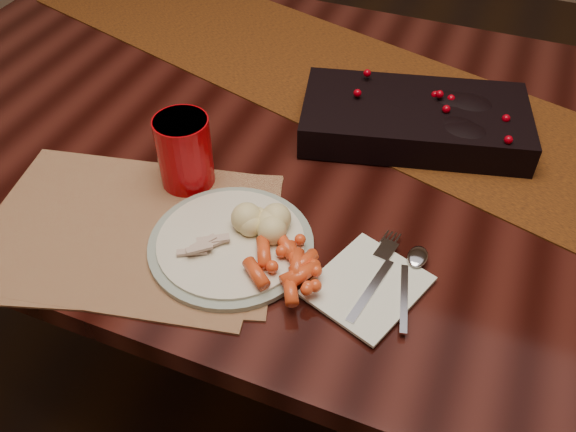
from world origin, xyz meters
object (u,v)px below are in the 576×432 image
at_px(napkin, 367,286).
at_px(dinner_plate, 231,243).
at_px(mashed_potatoes, 263,214).
at_px(turkey_shreds, 206,246).
at_px(placemat_main, 143,234).
at_px(centerpiece, 415,115).
at_px(dining_table, 328,274).
at_px(red_cup, 185,151).
at_px(baby_carrots, 274,259).

bearing_deg(napkin, dinner_plate, -160.01).
xyz_separation_m(mashed_potatoes, turkey_shreds, (-0.05, -0.08, -0.01)).
bearing_deg(placemat_main, centerpiece, 33.71).
xyz_separation_m(dining_table, centerpiece, (0.12, 0.06, 0.42)).
xyz_separation_m(dinner_plate, mashed_potatoes, (0.03, 0.04, 0.03)).
relative_size(dining_table, centerpiece, 4.64).
relative_size(placemat_main, turkey_shreds, 5.41).
bearing_deg(placemat_main, red_cup, 69.51).
relative_size(dinner_plate, mashed_potatoes, 3.08).
bearing_deg(centerpiece, napkin, -85.85).
relative_size(dinner_plate, turkey_shreds, 3.28).
height_order(baby_carrots, mashed_potatoes, mashed_potatoes).
relative_size(dinner_plate, napkin, 1.61).
height_order(mashed_potatoes, turkey_shreds, mashed_potatoes).
xyz_separation_m(turkey_shreds, red_cup, (-0.11, 0.14, 0.04)).
xyz_separation_m(centerpiece, red_cup, (-0.31, -0.26, 0.02)).
relative_size(placemat_main, red_cup, 3.37).
distance_m(dining_table, dinner_plate, 0.50).
xyz_separation_m(turkey_shreds, napkin, (0.23, 0.03, -0.02)).
bearing_deg(baby_carrots, napkin, 9.55).
relative_size(dining_table, turkey_shreds, 24.55).
bearing_deg(baby_carrots, dining_table, 92.87).
relative_size(placemat_main, mashed_potatoes, 5.08).
xyz_separation_m(dining_table, baby_carrots, (0.02, -0.33, 0.40)).
height_order(centerpiece, baby_carrots, centerpiece).
xyz_separation_m(dining_table, dinner_plate, (-0.06, -0.31, 0.39)).
relative_size(dining_table, mashed_potatoes, 23.05).
relative_size(turkey_shreds, napkin, 0.49).
bearing_deg(red_cup, centerpiece, 40.47).
bearing_deg(dining_table, napkin, -64.83).
distance_m(turkey_shreds, napkin, 0.23).
height_order(napkin, red_cup, red_cup).
relative_size(placemat_main, dinner_plate, 1.65).
xyz_separation_m(baby_carrots, mashed_potatoes, (-0.04, 0.07, 0.01)).
relative_size(turkey_shreds, red_cup, 0.62).
xyz_separation_m(centerpiece, dinner_plate, (-0.18, -0.37, -0.03)).
bearing_deg(turkey_shreds, baby_carrots, 5.77).
bearing_deg(turkey_shreds, mashed_potatoes, 54.08).
relative_size(mashed_potatoes, turkey_shreds, 1.06).
height_order(dining_table, napkin, napkin).
height_order(turkey_shreds, napkin, turkey_shreds).
distance_m(baby_carrots, turkey_shreds, 0.10).
distance_m(dining_table, placemat_main, 0.54).
bearing_deg(baby_carrots, placemat_main, -179.06).
bearing_deg(dining_table, turkey_shreds, -103.51).
height_order(dining_table, placemat_main, placemat_main).
xyz_separation_m(mashed_potatoes, napkin, (0.17, -0.04, -0.03)).
bearing_deg(napkin, centerpiece, 113.92).
bearing_deg(napkin, dining_table, 134.94).
xyz_separation_m(dining_table, placemat_main, (-0.19, -0.33, 0.38)).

